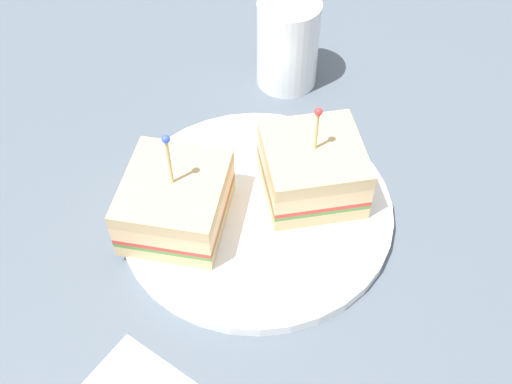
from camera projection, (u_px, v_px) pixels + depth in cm
name	position (u px, v px, depth cm)	size (l,w,h in cm)	color
ground_plane	(256.00, 220.00, 58.67)	(95.28, 95.28, 2.00)	#4C5660
plate	(256.00, 210.00, 57.47)	(25.27, 25.27, 1.15)	white
sandwich_half_front	(175.00, 197.00, 54.29)	(12.18, 11.65, 10.59)	tan
sandwich_half_back	(312.00, 169.00, 56.25)	(9.16, 9.11, 10.15)	tan
drink_glass	(288.00, 48.00, 67.12)	(6.74, 6.74, 9.90)	#B74C33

